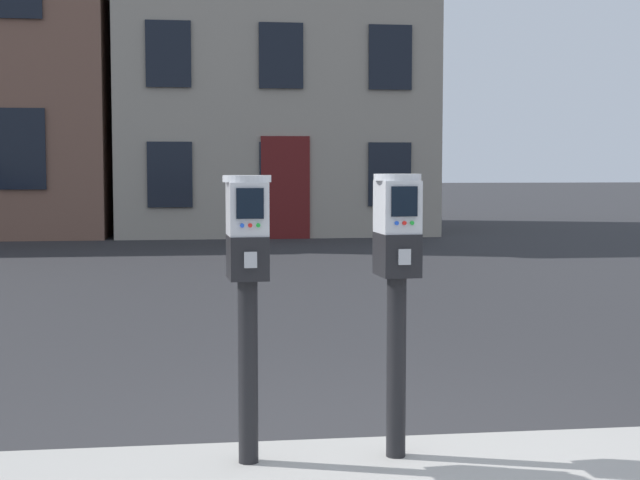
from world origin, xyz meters
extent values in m
plane|color=#28282B|center=(0.00, 0.00, 0.00)|extent=(160.00, 160.00, 0.00)
cylinder|color=black|center=(-0.63, -0.11, 0.56)|extent=(0.09, 0.09, 0.84)
cube|color=black|center=(-0.63, -0.11, 1.07)|extent=(0.18, 0.25, 0.19)
cube|color=#A5A8AD|center=(-0.62, -0.24, 1.07)|extent=(0.06, 0.02, 0.07)
cube|color=#B7BABF|center=(-0.63, -0.11, 1.29)|extent=(0.18, 0.24, 0.24)
cube|color=black|center=(-0.62, -0.23, 1.32)|extent=(0.12, 0.01, 0.13)
cylinder|color=blue|center=(-0.65, -0.24, 1.22)|extent=(0.02, 0.01, 0.02)
cylinder|color=red|center=(-0.62, -0.23, 1.22)|extent=(0.02, 0.01, 0.02)
cylinder|color=green|center=(-0.58, -0.23, 1.22)|extent=(0.02, 0.01, 0.02)
cylinder|color=#B7BABF|center=(-0.63, -0.11, 1.42)|extent=(0.23, 0.23, 0.03)
cylinder|color=black|center=(0.05, -0.11, 0.56)|extent=(0.09, 0.09, 0.84)
cube|color=black|center=(0.05, -0.11, 1.08)|extent=(0.18, 0.25, 0.19)
cube|color=#A5A8AD|center=(0.06, -0.24, 1.08)|extent=(0.06, 0.02, 0.07)
cube|color=#B7BABF|center=(0.05, -0.11, 1.30)|extent=(0.18, 0.24, 0.24)
cube|color=black|center=(0.06, -0.23, 1.32)|extent=(0.12, 0.01, 0.13)
cylinder|color=blue|center=(0.03, -0.24, 1.23)|extent=(0.02, 0.01, 0.02)
cylinder|color=red|center=(0.06, -0.23, 1.23)|extent=(0.02, 0.01, 0.02)
cylinder|color=green|center=(0.10, -0.23, 1.23)|extent=(0.02, 0.01, 0.02)
cylinder|color=#B7BABF|center=(0.05, -0.11, 1.43)|extent=(0.23, 0.23, 0.03)
cube|color=black|center=(-4.23, 14.79, 1.83)|extent=(0.90, 0.06, 1.60)
cube|color=#9E9384|center=(0.89, 18.16, 4.80)|extent=(6.76, 6.68, 9.60)
cube|color=black|center=(-1.36, 14.79, 1.32)|extent=(0.90, 0.06, 1.32)
cube|color=black|center=(0.89, 14.79, 1.32)|extent=(0.90, 0.06, 1.32)
cube|color=black|center=(3.14, 14.79, 1.32)|extent=(0.90, 0.06, 1.32)
cube|color=black|center=(-1.36, 14.79, 3.72)|extent=(0.90, 0.06, 1.32)
cube|color=black|center=(0.89, 14.79, 3.72)|extent=(0.90, 0.06, 1.32)
cube|color=black|center=(3.14, 14.79, 3.72)|extent=(0.90, 0.06, 1.32)
cube|color=#591414|center=(0.97, 14.79, 1.05)|extent=(1.00, 0.07, 2.10)
camera|label=1|loc=(-0.85, -4.26, 1.48)|focal=52.45mm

